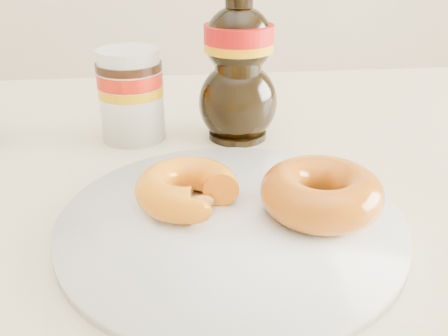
{
  "coord_description": "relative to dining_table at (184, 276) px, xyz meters",
  "views": [
    {
      "loc": [
        -0.0,
        -0.3,
        0.98
      ],
      "look_at": [
        0.04,
        0.1,
        0.79
      ],
      "focal_mm": 40.0,
      "sensor_mm": 36.0,
      "label": 1
    }
  ],
  "objects": [
    {
      "name": "dining_table",
      "position": [
        0.0,
        0.0,
        0.0
      ],
      "size": [
        1.4,
        0.9,
        0.75
      ],
      "color": "beige",
      "rests_on": "ground"
    },
    {
      "name": "plate",
      "position": [
        0.04,
        -0.05,
        0.09
      ],
      "size": [
        0.29,
        0.29,
        0.01
      ],
      "color": "white",
      "rests_on": "dining_table"
    },
    {
      "name": "donut_bitten",
      "position": [
        0.01,
        -0.03,
        0.11
      ],
      "size": [
        0.1,
        0.1,
        0.03
      ],
      "primitive_type": "torus",
      "rotation": [
        0.0,
        0.0,
        -0.13
      ],
      "color": "orange",
      "rests_on": "plate"
    },
    {
      "name": "donut_whole",
      "position": [
        0.12,
        -0.05,
        0.12
      ],
      "size": [
        0.12,
        0.12,
        0.04
      ],
      "primitive_type": "torus",
      "rotation": [
        0.0,
        0.0,
        0.23
      ],
      "color": "#A7430A",
      "rests_on": "plate"
    },
    {
      "name": "nutella_jar",
      "position": [
        -0.05,
        0.17,
        0.14
      ],
      "size": [
        0.08,
        0.08,
        0.11
      ],
      "rotation": [
        0.0,
        0.0,
        0.2
      ],
      "color": "white",
      "rests_on": "dining_table"
    },
    {
      "name": "syrup_bottle",
      "position": [
        0.07,
        0.16,
        0.17
      ],
      "size": [
        0.12,
        0.11,
        0.18
      ],
      "primitive_type": null,
      "rotation": [
        0.0,
        0.0,
        -0.41
      ],
      "color": "black",
      "rests_on": "dining_table"
    }
  ]
}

